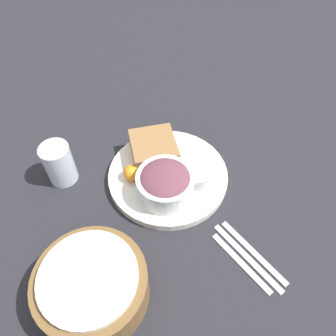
% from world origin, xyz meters
% --- Properties ---
extents(ground_plane, '(4.00, 4.00, 0.00)m').
position_xyz_m(ground_plane, '(0.00, 0.00, 0.00)').
color(ground_plane, '#232328').
extents(plate, '(0.28, 0.28, 0.02)m').
position_xyz_m(plate, '(0.00, 0.00, 0.01)').
color(plate, white).
rests_on(plate, ground_plane).
extents(sandwich, '(0.13, 0.12, 0.05)m').
position_xyz_m(sandwich, '(0.06, 0.01, 0.04)').
color(sandwich, olive).
rests_on(sandwich, plate).
extents(salad_bowl, '(0.13, 0.13, 0.07)m').
position_xyz_m(salad_bowl, '(-0.04, 0.03, 0.05)').
color(salad_bowl, white).
rests_on(salad_bowl, plate).
extents(dressing_cup, '(0.06, 0.06, 0.04)m').
position_xyz_m(dressing_cup, '(-0.05, -0.05, 0.04)').
color(dressing_cup, '#B7B7BC').
rests_on(dressing_cup, plate).
extents(orange_wedge, '(0.04, 0.04, 0.04)m').
position_xyz_m(orange_wedge, '(0.02, 0.08, 0.04)').
color(orange_wedge, orange).
rests_on(orange_wedge, plate).
extents(drink_glass, '(0.07, 0.07, 0.10)m').
position_xyz_m(drink_glass, '(0.11, 0.22, 0.05)').
color(drink_glass, silver).
rests_on(drink_glass, ground_plane).
extents(bread_basket, '(0.20, 0.20, 0.09)m').
position_xyz_m(bread_basket, '(-0.19, 0.24, 0.04)').
color(bread_basket, brown).
rests_on(bread_basket, ground_plane).
extents(fork, '(0.17, 0.05, 0.01)m').
position_xyz_m(fork, '(-0.24, -0.08, 0.00)').
color(fork, '#B2B2B7').
rests_on(fork, ground_plane).
extents(knife, '(0.18, 0.05, 0.01)m').
position_xyz_m(knife, '(-0.25, -0.06, 0.00)').
color(knife, '#B2B2B7').
rests_on(knife, ground_plane).
extents(spoon, '(0.15, 0.05, 0.01)m').
position_xyz_m(spoon, '(-0.25, -0.04, 0.00)').
color(spoon, '#B2B2B7').
rests_on(spoon, ground_plane).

